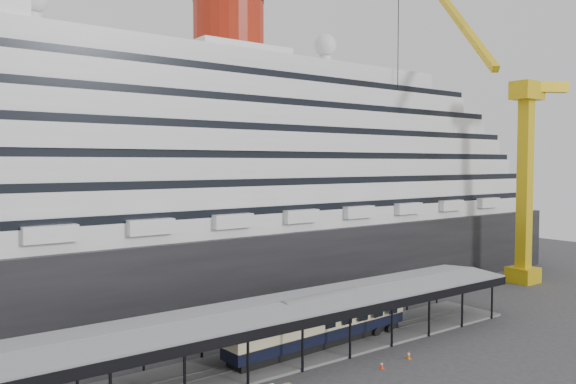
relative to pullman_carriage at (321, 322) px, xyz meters
name	(u,v)px	position (x,y,z in m)	size (l,w,h in m)	color
ground	(333,368)	(-2.71, -5.00, -2.67)	(200.00, 200.00, 0.00)	#313133
cruise_ship	(179,166)	(-2.66, 27.00, 15.68)	(130.00, 30.00, 43.90)	black
platform_canopy	(300,329)	(-2.71, 0.00, -0.31)	(56.00, 9.18, 5.30)	slate
crane_yellow	(519,155)	(44.36, 5.54, 17.29)	(23.83, 18.78, 47.60)	gold
pullman_carriage	(321,322)	(0.00, 0.00, 0.00)	(22.56, 4.21, 22.02)	black
traffic_cone_mid	(382,365)	(0.71, -7.76, -2.32)	(0.40, 0.40, 0.71)	red
traffic_cone_right	(409,355)	(4.63, -7.51, -2.28)	(0.42, 0.42, 0.80)	#E15D0C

